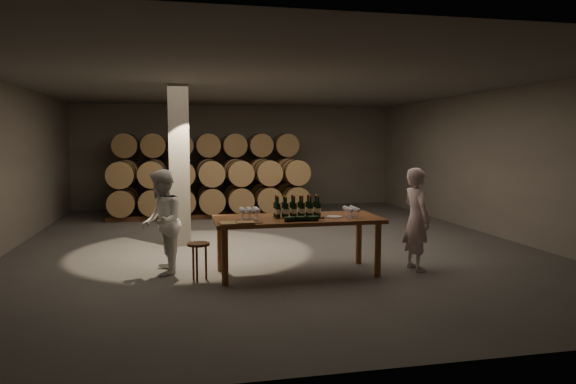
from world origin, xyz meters
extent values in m
plane|color=#4C4A47|center=(0.00, 0.00, 0.00)|extent=(12.00, 12.00, 0.00)
plane|color=#605E59|center=(0.00, 0.00, 3.20)|extent=(12.00, 12.00, 0.00)
plane|color=#6C665C|center=(0.00, 6.00, 1.60)|extent=(10.00, 0.00, 10.00)
plane|color=#6C665C|center=(0.00, -6.00, 1.60)|extent=(10.00, 0.00, 10.00)
plane|color=#6C665C|center=(-5.00, 0.00, 1.60)|extent=(0.00, 12.00, 12.00)
plane|color=#6C665C|center=(5.00, 0.00, 1.60)|extent=(0.00, 12.00, 12.00)
cube|color=slate|center=(-1.80, 0.20, 1.60)|extent=(0.40, 0.40, 3.20)
cylinder|color=brown|center=(-1.18, -2.93, 0.42)|extent=(0.10, 0.10, 0.84)
cylinder|color=brown|center=(1.18, -2.93, 0.42)|extent=(0.10, 0.10, 0.84)
cylinder|color=brown|center=(-1.18, -2.07, 0.42)|extent=(0.10, 0.10, 0.84)
cylinder|color=brown|center=(1.18, -2.07, 0.42)|extent=(0.10, 0.10, 0.84)
cube|color=brown|center=(0.00, -2.50, 0.87)|extent=(2.60, 1.10, 0.06)
cube|color=#512E1B|center=(-0.96, 4.90, 0.06)|extent=(5.48, 0.10, 0.12)
cube|color=#512E1B|center=(-0.96, 5.50, 0.06)|extent=(5.48, 0.10, 0.12)
cylinder|color=#A9844C|center=(-3.30, 5.20, 0.47)|extent=(0.70, 0.95, 0.70)
cylinder|color=black|center=(-3.30, 4.94, 0.47)|extent=(0.73, 0.04, 0.73)
cylinder|color=black|center=(-3.30, 5.46, 0.47)|extent=(0.73, 0.04, 0.73)
cylinder|color=#A9844C|center=(-2.52, 5.20, 0.47)|extent=(0.70, 0.95, 0.70)
cylinder|color=black|center=(-2.52, 4.94, 0.47)|extent=(0.73, 0.04, 0.73)
cylinder|color=black|center=(-2.52, 5.46, 0.47)|extent=(0.73, 0.04, 0.73)
cylinder|color=#A9844C|center=(-1.74, 5.20, 0.47)|extent=(0.70, 0.95, 0.70)
cylinder|color=black|center=(-1.74, 4.94, 0.47)|extent=(0.73, 0.04, 0.73)
cylinder|color=black|center=(-1.74, 5.46, 0.47)|extent=(0.73, 0.04, 0.73)
cylinder|color=#A9844C|center=(-0.96, 5.20, 0.47)|extent=(0.70, 0.95, 0.70)
cylinder|color=black|center=(-0.96, 4.94, 0.47)|extent=(0.73, 0.04, 0.73)
cylinder|color=black|center=(-0.96, 5.46, 0.47)|extent=(0.73, 0.04, 0.73)
cylinder|color=#A9844C|center=(-0.18, 5.20, 0.47)|extent=(0.70, 0.95, 0.70)
cylinder|color=black|center=(-0.18, 4.94, 0.47)|extent=(0.73, 0.04, 0.73)
cylinder|color=black|center=(-0.18, 5.46, 0.47)|extent=(0.73, 0.04, 0.73)
cylinder|color=#A9844C|center=(0.60, 5.20, 0.47)|extent=(0.70, 0.95, 0.70)
cylinder|color=black|center=(0.60, 4.94, 0.47)|extent=(0.73, 0.04, 0.73)
cylinder|color=black|center=(0.60, 5.46, 0.47)|extent=(0.73, 0.04, 0.73)
cylinder|color=#A9844C|center=(1.38, 5.20, 0.47)|extent=(0.70, 0.95, 0.70)
cylinder|color=black|center=(1.38, 4.94, 0.47)|extent=(0.73, 0.04, 0.73)
cylinder|color=black|center=(1.38, 5.46, 0.47)|extent=(0.73, 0.04, 0.73)
cylinder|color=#A9844C|center=(-3.30, 5.20, 1.21)|extent=(0.70, 0.95, 0.70)
cylinder|color=black|center=(-3.30, 4.94, 1.21)|extent=(0.73, 0.04, 0.73)
cylinder|color=black|center=(-3.30, 5.46, 1.21)|extent=(0.73, 0.04, 0.73)
cylinder|color=#A9844C|center=(-2.52, 5.20, 1.21)|extent=(0.70, 0.95, 0.70)
cylinder|color=black|center=(-2.52, 4.94, 1.21)|extent=(0.73, 0.04, 0.73)
cylinder|color=black|center=(-2.52, 5.46, 1.21)|extent=(0.73, 0.04, 0.73)
cylinder|color=#A9844C|center=(-1.74, 5.20, 1.21)|extent=(0.70, 0.95, 0.70)
cylinder|color=black|center=(-1.74, 4.94, 1.21)|extent=(0.73, 0.04, 0.73)
cylinder|color=black|center=(-1.74, 5.46, 1.21)|extent=(0.73, 0.04, 0.73)
cylinder|color=#A9844C|center=(-0.96, 5.20, 1.21)|extent=(0.70, 0.95, 0.70)
cylinder|color=black|center=(-0.96, 4.94, 1.21)|extent=(0.73, 0.04, 0.73)
cylinder|color=black|center=(-0.96, 5.46, 1.21)|extent=(0.73, 0.04, 0.73)
cylinder|color=#A9844C|center=(-0.18, 5.20, 1.21)|extent=(0.70, 0.95, 0.70)
cylinder|color=black|center=(-0.18, 4.94, 1.21)|extent=(0.73, 0.04, 0.73)
cylinder|color=black|center=(-0.18, 5.46, 1.21)|extent=(0.73, 0.04, 0.73)
cylinder|color=#A9844C|center=(0.60, 5.20, 1.21)|extent=(0.70, 0.95, 0.70)
cylinder|color=black|center=(0.60, 4.94, 1.21)|extent=(0.73, 0.04, 0.73)
cylinder|color=black|center=(0.60, 5.46, 1.21)|extent=(0.73, 0.04, 0.73)
cylinder|color=#A9844C|center=(1.38, 5.20, 1.21)|extent=(0.70, 0.95, 0.70)
cylinder|color=black|center=(1.38, 4.94, 1.21)|extent=(0.73, 0.04, 0.73)
cylinder|color=black|center=(1.38, 5.46, 1.21)|extent=(0.73, 0.04, 0.73)
cylinder|color=#A9844C|center=(-3.30, 5.20, 1.95)|extent=(0.70, 0.95, 0.70)
cylinder|color=black|center=(-3.30, 4.94, 1.95)|extent=(0.73, 0.04, 0.73)
cylinder|color=black|center=(-3.30, 5.46, 1.95)|extent=(0.73, 0.04, 0.73)
cylinder|color=#A9844C|center=(-2.52, 5.20, 1.95)|extent=(0.70, 0.95, 0.70)
cylinder|color=black|center=(-2.52, 4.94, 1.95)|extent=(0.73, 0.04, 0.73)
cylinder|color=black|center=(-2.52, 5.46, 1.95)|extent=(0.73, 0.04, 0.73)
cylinder|color=#A9844C|center=(-1.74, 5.20, 1.95)|extent=(0.70, 0.95, 0.70)
cylinder|color=black|center=(-1.74, 4.94, 1.95)|extent=(0.73, 0.04, 0.73)
cylinder|color=black|center=(-1.74, 5.46, 1.95)|extent=(0.73, 0.04, 0.73)
cylinder|color=#A9844C|center=(-0.96, 5.20, 1.95)|extent=(0.70, 0.95, 0.70)
cylinder|color=black|center=(-0.96, 4.94, 1.95)|extent=(0.73, 0.04, 0.73)
cylinder|color=black|center=(-0.96, 5.46, 1.95)|extent=(0.73, 0.04, 0.73)
cylinder|color=#A9844C|center=(-0.18, 5.20, 1.95)|extent=(0.70, 0.95, 0.70)
cylinder|color=black|center=(-0.18, 4.94, 1.95)|extent=(0.73, 0.04, 0.73)
cylinder|color=black|center=(-0.18, 5.46, 1.95)|extent=(0.73, 0.04, 0.73)
cylinder|color=#A9844C|center=(0.60, 5.20, 1.95)|extent=(0.70, 0.95, 0.70)
cylinder|color=black|center=(0.60, 4.94, 1.95)|extent=(0.73, 0.04, 0.73)
cylinder|color=black|center=(0.60, 5.46, 1.95)|extent=(0.73, 0.04, 0.73)
cylinder|color=#A9844C|center=(1.38, 5.20, 1.95)|extent=(0.70, 0.95, 0.70)
cylinder|color=black|center=(1.38, 4.94, 1.95)|extent=(0.73, 0.04, 0.73)
cylinder|color=black|center=(1.38, 5.46, 1.95)|extent=(0.73, 0.04, 0.73)
cube|color=#512E1B|center=(-0.96, 3.50, 0.06)|extent=(5.48, 0.10, 0.12)
cube|color=#512E1B|center=(-0.96, 4.10, 0.06)|extent=(5.48, 0.10, 0.12)
cylinder|color=#A9844C|center=(-3.30, 3.80, 0.47)|extent=(0.70, 0.95, 0.70)
cylinder|color=black|center=(-3.30, 3.54, 0.47)|extent=(0.73, 0.04, 0.73)
cylinder|color=black|center=(-3.30, 4.06, 0.47)|extent=(0.73, 0.04, 0.73)
cylinder|color=#A9844C|center=(-2.52, 3.80, 0.47)|extent=(0.70, 0.95, 0.70)
cylinder|color=black|center=(-2.52, 3.54, 0.47)|extent=(0.73, 0.04, 0.73)
cylinder|color=black|center=(-2.52, 4.06, 0.47)|extent=(0.73, 0.04, 0.73)
cylinder|color=#A9844C|center=(-1.74, 3.80, 0.47)|extent=(0.70, 0.95, 0.70)
cylinder|color=black|center=(-1.74, 3.54, 0.47)|extent=(0.73, 0.04, 0.73)
cylinder|color=black|center=(-1.74, 4.06, 0.47)|extent=(0.73, 0.04, 0.73)
cylinder|color=#A9844C|center=(-0.96, 3.80, 0.47)|extent=(0.70, 0.95, 0.70)
cylinder|color=black|center=(-0.96, 3.54, 0.47)|extent=(0.73, 0.04, 0.73)
cylinder|color=black|center=(-0.96, 4.06, 0.47)|extent=(0.73, 0.04, 0.73)
cylinder|color=#A9844C|center=(-0.18, 3.80, 0.47)|extent=(0.70, 0.95, 0.70)
cylinder|color=black|center=(-0.18, 3.54, 0.47)|extent=(0.73, 0.04, 0.73)
cylinder|color=black|center=(-0.18, 4.06, 0.47)|extent=(0.73, 0.04, 0.73)
cylinder|color=#A9844C|center=(0.60, 3.80, 0.47)|extent=(0.70, 0.95, 0.70)
cylinder|color=black|center=(0.60, 3.54, 0.47)|extent=(0.73, 0.04, 0.73)
cylinder|color=black|center=(0.60, 4.06, 0.47)|extent=(0.73, 0.04, 0.73)
cylinder|color=#A9844C|center=(1.38, 3.80, 0.47)|extent=(0.70, 0.95, 0.70)
cylinder|color=black|center=(1.38, 3.54, 0.47)|extent=(0.73, 0.04, 0.73)
cylinder|color=black|center=(1.38, 4.06, 0.47)|extent=(0.73, 0.04, 0.73)
cylinder|color=#A9844C|center=(-3.30, 3.80, 1.21)|extent=(0.70, 0.95, 0.70)
cylinder|color=black|center=(-3.30, 3.54, 1.21)|extent=(0.73, 0.04, 0.73)
cylinder|color=black|center=(-3.30, 4.06, 1.21)|extent=(0.73, 0.04, 0.73)
cylinder|color=#A9844C|center=(-2.52, 3.80, 1.21)|extent=(0.70, 0.95, 0.70)
cylinder|color=black|center=(-2.52, 3.54, 1.21)|extent=(0.73, 0.04, 0.73)
cylinder|color=black|center=(-2.52, 4.06, 1.21)|extent=(0.73, 0.04, 0.73)
cylinder|color=#A9844C|center=(-1.74, 3.80, 1.21)|extent=(0.70, 0.95, 0.70)
cylinder|color=black|center=(-1.74, 3.54, 1.21)|extent=(0.73, 0.04, 0.73)
cylinder|color=black|center=(-1.74, 4.06, 1.21)|extent=(0.73, 0.04, 0.73)
cylinder|color=#A9844C|center=(-0.96, 3.80, 1.21)|extent=(0.70, 0.95, 0.70)
cylinder|color=black|center=(-0.96, 3.54, 1.21)|extent=(0.73, 0.04, 0.73)
cylinder|color=black|center=(-0.96, 4.06, 1.21)|extent=(0.73, 0.04, 0.73)
cylinder|color=#A9844C|center=(-0.18, 3.80, 1.21)|extent=(0.70, 0.95, 0.70)
cylinder|color=black|center=(-0.18, 3.54, 1.21)|extent=(0.73, 0.04, 0.73)
cylinder|color=black|center=(-0.18, 4.06, 1.21)|extent=(0.73, 0.04, 0.73)
cylinder|color=#A9844C|center=(0.60, 3.80, 1.21)|extent=(0.70, 0.95, 0.70)
cylinder|color=black|center=(0.60, 3.54, 1.21)|extent=(0.73, 0.04, 0.73)
cylinder|color=black|center=(0.60, 4.06, 1.21)|extent=(0.73, 0.04, 0.73)
cylinder|color=#A9844C|center=(1.38, 3.80, 1.21)|extent=(0.70, 0.95, 0.70)
cylinder|color=black|center=(1.38, 3.54, 1.21)|extent=(0.73, 0.04, 0.73)
cylinder|color=black|center=(1.38, 4.06, 1.21)|extent=(0.73, 0.04, 0.73)
cylinder|color=black|center=(-0.32, -2.53, 1.02)|extent=(0.08, 0.08, 0.23)
cylinder|color=silver|center=(-0.32, -2.53, 1.01)|extent=(0.09, 0.09, 0.07)
cylinder|color=black|center=(-0.32, -2.53, 1.18)|extent=(0.03, 0.03, 0.09)
cylinder|color=gold|center=(-0.32, -2.53, 1.23)|extent=(0.04, 0.04, 0.03)
cylinder|color=black|center=(-0.32, -2.38, 1.02)|extent=(0.08, 0.08, 0.23)
cylinder|color=silver|center=(-0.32, -2.38, 1.01)|extent=(0.09, 0.09, 0.07)
cylinder|color=black|center=(-0.32, -2.38, 1.18)|extent=(0.03, 0.03, 0.09)
cylinder|color=maroon|center=(-0.32, -2.38, 1.23)|extent=(0.04, 0.04, 0.03)
cylinder|color=black|center=(-0.19, -2.53, 1.02)|extent=(0.08, 0.08, 0.23)
cylinder|color=silver|center=(-0.19, -2.53, 1.01)|extent=(0.09, 0.09, 0.07)
cylinder|color=black|center=(-0.19, -2.53, 1.18)|extent=(0.03, 0.03, 0.09)
cylinder|color=maroon|center=(-0.19, -2.53, 1.23)|extent=(0.04, 0.04, 0.03)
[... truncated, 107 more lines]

